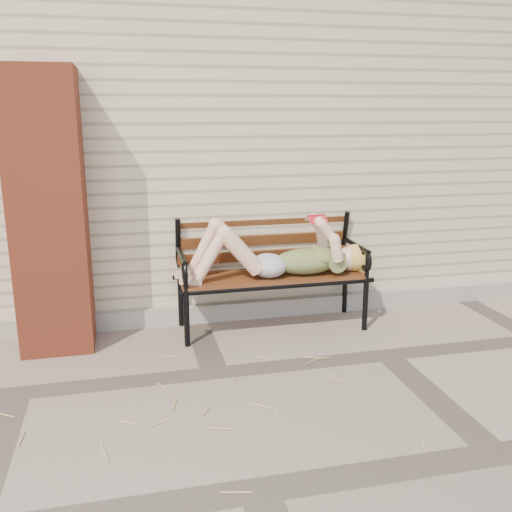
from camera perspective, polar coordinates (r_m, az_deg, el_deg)
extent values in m
plane|color=gray|center=(4.26, 13.00, -9.62)|extent=(80.00, 80.00, 0.00)
cube|color=#C4B799|center=(6.71, 2.24, 12.61)|extent=(8.00, 4.00, 3.00)
cube|color=gray|center=(5.05, 8.23, -4.59)|extent=(8.00, 0.10, 0.15)
cube|color=#9A3A22|center=(4.31, -19.97, 4.10)|extent=(0.50, 0.50, 2.00)
cylinder|color=black|center=(4.25, -6.95, -6.24)|extent=(0.04, 0.04, 0.43)
cylinder|color=black|center=(4.65, -7.55, -4.42)|extent=(0.04, 0.04, 0.43)
cylinder|color=black|center=(4.61, 10.88, -4.75)|extent=(0.04, 0.04, 0.43)
cylinder|color=black|center=(4.98, 8.88, -3.20)|extent=(0.04, 0.04, 0.43)
cube|color=brown|center=(4.51, 1.63, -2.06)|extent=(1.45, 0.47, 0.03)
cylinder|color=black|center=(4.31, 2.36, -3.09)|extent=(1.53, 0.04, 0.04)
cylinder|color=black|center=(4.71, 0.96, -1.56)|extent=(1.53, 0.04, 0.04)
torus|color=black|center=(4.70, 0.67, 4.62)|extent=(0.26, 0.03, 0.26)
ellipsoid|color=#092C42|center=(4.52, 5.02, -0.53)|extent=(0.52, 0.30, 0.20)
ellipsoid|color=#092C42|center=(4.55, 6.40, -0.04)|extent=(0.25, 0.29, 0.15)
ellipsoid|color=#B6B5BA|center=(4.44, 1.26, -0.95)|extent=(0.29, 0.33, 0.18)
sphere|color=beige|center=(4.65, 9.39, -0.26)|extent=(0.21, 0.21, 0.21)
ellipsoid|color=#E9C157|center=(4.67, 9.93, -0.17)|extent=(0.24, 0.24, 0.22)
cube|color=red|center=(4.47, 6.05, 4.03)|extent=(0.13, 0.02, 0.02)
cube|color=white|center=(4.43, 6.22, 3.61)|extent=(0.13, 0.08, 0.05)
cube|color=white|center=(4.51, 5.88, 3.80)|extent=(0.13, 0.08, 0.05)
cube|color=red|center=(4.43, 6.23, 3.65)|extent=(0.14, 0.09, 0.05)
cube|color=red|center=(4.51, 5.87, 3.85)|extent=(0.14, 0.09, 0.05)
cylinder|color=tan|center=(4.02, -13.05, -10.99)|extent=(0.03, 0.09, 0.01)
cylinder|color=tan|center=(3.49, 16.60, -15.39)|extent=(0.01, 0.08, 0.01)
cylinder|color=tan|center=(4.25, 14.05, -9.65)|extent=(0.03, 0.09, 0.01)
cylinder|color=tan|center=(3.05, -1.92, -19.41)|extent=(0.09, 0.10, 0.01)
cylinder|color=tan|center=(3.37, 13.10, -16.25)|extent=(0.05, 0.09, 0.01)
cylinder|color=tan|center=(3.34, -6.64, -16.26)|extent=(0.11, 0.02, 0.01)
cylinder|color=tan|center=(3.97, -7.26, -11.10)|extent=(0.11, 0.06, 0.01)
cylinder|color=tan|center=(3.28, -0.30, -16.80)|extent=(0.10, 0.09, 0.01)
cylinder|color=tan|center=(3.74, -16.19, -13.22)|extent=(0.13, 0.04, 0.01)
cylinder|color=tan|center=(3.21, 8.30, -17.75)|extent=(0.05, 0.08, 0.01)
cylinder|color=tan|center=(4.05, 18.71, -11.25)|extent=(0.05, 0.12, 0.01)
cylinder|color=tan|center=(2.98, 1.74, -20.31)|extent=(0.08, 0.04, 0.01)
cylinder|color=tan|center=(3.69, -9.12, -13.19)|extent=(0.03, 0.11, 0.01)
cylinder|color=tan|center=(3.60, 21.91, -14.93)|extent=(0.03, 0.13, 0.01)
cylinder|color=tan|center=(4.38, 12.41, -8.80)|extent=(0.09, 0.07, 0.01)
cylinder|color=tan|center=(3.11, -18.92, -19.62)|extent=(0.09, 0.15, 0.01)
cylinder|color=tan|center=(3.18, -4.77, -17.93)|extent=(0.04, 0.13, 0.01)
cylinder|color=tan|center=(3.55, 18.68, -15.01)|extent=(0.09, 0.15, 0.01)
cylinder|color=tan|center=(2.98, -21.48, -21.49)|extent=(0.07, 0.05, 0.01)
cylinder|color=tan|center=(3.57, 11.37, -14.32)|extent=(0.04, 0.09, 0.01)
cylinder|color=tan|center=(3.68, 10.85, -13.37)|extent=(0.06, 0.09, 0.01)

